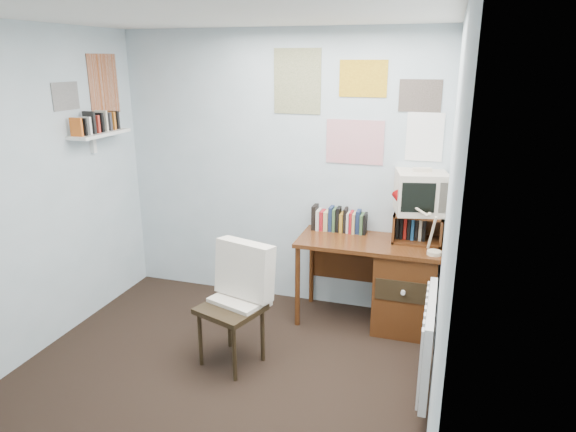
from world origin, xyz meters
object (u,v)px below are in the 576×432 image
at_px(desk_lamp, 436,230).
at_px(wall_shelf, 100,134).
at_px(desk, 399,283).
at_px(crt_tv, 421,190).
at_px(desk_chair, 231,309).
at_px(radiator, 428,342).
at_px(tv_riser, 418,227).

xyz_separation_m(desk_lamp, wall_shelf, (-2.84, -0.21, 0.66)).
relative_size(desk, crt_tv, 3.01).
height_order(desk_chair, radiator, desk_chair).
relative_size(desk, tv_riser, 3.00).
relative_size(desk_chair, tv_riser, 2.27).
distance_m(desk_chair, wall_shelf, 1.93).
bearing_deg(tv_riser, wall_shelf, -169.68).
distance_m(desk, desk_lamp, 0.64).
bearing_deg(desk, crt_tv, 48.19).
distance_m(desk_chair, crt_tv, 1.82).
distance_m(tv_riser, radiator, 1.15).
relative_size(desk_lamp, wall_shelf, 0.66).
xyz_separation_m(desk_chair, radiator, (1.43, 0.02, -0.03)).
bearing_deg(wall_shelf, radiator, -10.89).
distance_m(desk_chair, tv_riser, 1.70).
xyz_separation_m(desk, desk_lamp, (0.27, -0.17, 0.56)).
xyz_separation_m(desk_chair, tv_riser, (1.26, 1.06, 0.43)).
bearing_deg(radiator, tv_riser, 99.28).
bearing_deg(desk, tv_riser, 42.96).
bearing_deg(desk, radiator, -72.76).
height_order(desk_chair, wall_shelf, wall_shelf).
xyz_separation_m(desk_chair, crt_tv, (1.26, 1.08, 0.75)).
height_order(desk_lamp, radiator, desk_lamp).
relative_size(desk_lamp, crt_tv, 1.03).
relative_size(desk, wall_shelf, 1.94).
relative_size(desk_chair, desk_lamp, 2.21).
xyz_separation_m(desk, crt_tv, (0.12, 0.13, 0.79)).
bearing_deg(desk_lamp, radiator, -75.08).
bearing_deg(wall_shelf, tv_riser, 10.32).
height_order(desk_chair, desk_lamp, desk_lamp).
xyz_separation_m(crt_tv, radiator, (0.17, -1.06, -0.78)).
bearing_deg(radiator, desk, 107.24).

